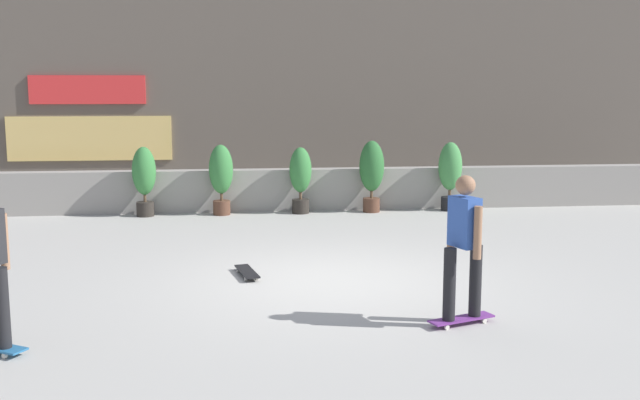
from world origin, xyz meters
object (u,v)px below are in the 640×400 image
at_px(potted_plant_3, 372,171).
at_px(potted_plant_4, 450,171).
at_px(potted_plant_1, 221,174).
at_px(skater_mid_plaza, 464,243).
at_px(skateboard_near_camera, 247,272).
at_px(potted_plant_2, 300,176).
at_px(potted_plant_0, 144,176).

xyz_separation_m(potted_plant_3, potted_plant_4, (1.72, -0.00, -0.03)).
bearing_deg(potted_plant_1, potted_plant_4, 0.00).
xyz_separation_m(potted_plant_1, potted_plant_3, (3.20, 0.00, 0.04)).
distance_m(potted_plant_1, skater_mid_plaza, 8.13).
distance_m(potted_plant_4, skateboard_near_camera, 6.88).
relative_size(potted_plant_2, potted_plant_3, 0.92).
bearing_deg(potted_plant_3, potted_plant_0, 180.00).
xyz_separation_m(potted_plant_2, skateboard_near_camera, (-1.21, -5.18, -0.74)).
bearing_deg(potted_plant_3, potted_plant_2, 180.00).
height_order(potted_plant_0, potted_plant_3, potted_plant_3).
distance_m(potted_plant_3, skater_mid_plaza, 7.63).
distance_m(potted_plant_0, potted_plant_4, 6.50).
bearing_deg(potted_plant_2, skateboard_near_camera, -103.13).
bearing_deg(potted_plant_0, potted_plant_1, -0.00).
distance_m(potted_plant_1, potted_plant_3, 3.20).
relative_size(potted_plant_4, skateboard_near_camera, 1.81).
bearing_deg(potted_plant_4, skater_mid_plaza, -105.28).
bearing_deg(potted_plant_4, potted_plant_1, 180.00).
xyz_separation_m(potted_plant_4, skateboard_near_camera, (-4.46, -5.18, -0.80)).
height_order(potted_plant_3, skateboard_near_camera, potted_plant_3).
bearing_deg(potted_plant_3, potted_plant_1, -180.00).
xyz_separation_m(skater_mid_plaza, skateboard_near_camera, (-2.38, 2.44, -0.88)).
xyz_separation_m(potted_plant_0, skateboard_near_camera, (2.04, -5.18, -0.77)).
relative_size(potted_plant_3, skateboard_near_camera, 1.86).
relative_size(potted_plant_3, potted_plant_4, 1.03).
relative_size(potted_plant_1, potted_plant_4, 0.99).
distance_m(skater_mid_plaza, skateboard_near_camera, 3.52).
distance_m(potted_plant_4, skater_mid_plaza, 7.90).
bearing_deg(skateboard_near_camera, potted_plant_2, 76.87).
bearing_deg(skater_mid_plaza, skateboard_near_camera, 134.27).
xyz_separation_m(potted_plant_0, potted_plant_3, (4.77, 0.00, 0.06)).
bearing_deg(potted_plant_3, skateboard_near_camera, -117.85).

